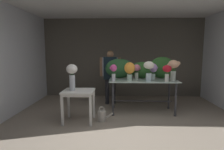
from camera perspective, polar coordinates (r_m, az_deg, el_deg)
name	(u,v)px	position (r m, az deg, el deg)	size (l,w,h in m)	color
ground_plane	(124,111)	(4.99, 3.66, -11.15)	(7.75, 7.75, 0.00)	gray
wall_back	(123,58)	(6.50, 3.36, 5.27)	(5.57, 0.12, 2.69)	#5B564C
wall_left	(18,60)	(5.43, -27.16, 4.03)	(0.12, 3.64, 2.69)	silver
ceiling_slab	(125,3)	(4.87, 3.95, 21.20)	(5.69, 3.64, 0.12)	silver
display_table_glass	(143,85)	(4.83, 9.48, -3.21)	(1.73, 0.80, 0.86)	silver
side_table_white	(79,95)	(4.20, -10.26, -6.04)	(0.68, 0.59, 0.72)	white
florist	(110,71)	(5.44, -0.53, 1.16)	(0.63, 0.24, 1.60)	#232328
foliage_backdrop	(140,69)	(5.05, 8.51, 1.98)	(1.87, 0.31, 0.58)	#28562D
vase_crimson_hydrangea	(167,71)	(4.56, 16.62, 1.20)	(0.21, 0.21, 0.40)	silver
vase_sunset_freesia	(130,70)	(4.63, 5.48, 1.70)	(0.27, 0.27, 0.46)	silver
vase_fuchsia_lilies	(113,71)	(4.56, 0.45, 1.26)	(0.18, 0.17, 0.41)	silver
vase_rosy_roses	(137,70)	(4.87, 7.64, 1.58)	(0.21, 0.20, 0.39)	silver
vase_lilac_stock	(154,70)	(4.89, 12.71, 1.55)	(0.21, 0.19, 0.41)	silver
vase_ivory_dahlias	(149,69)	(4.57, 11.31, 1.92)	(0.26, 0.26, 0.49)	silver
vase_peach_tulips	(173,67)	(4.83, 18.45, 2.24)	(0.32, 0.26, 0.51)	silver
vase_white_roses_tall	(72,75)	(4.15, -12.27, 0.14)	(0.24, 0.24, 0.58)	silver
watering_can	(102,116)	(4.30, -3.15, -12.46)	(0.35, 0.18, 0.34)	#B7B2A8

